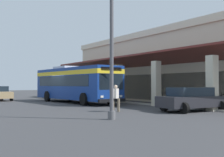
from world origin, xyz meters
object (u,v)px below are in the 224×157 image
at_px(parked_sedan_charcoal, 192,99).
at_px(potted_palm, 108,95).
at_px(lot_light_pole, 112,27).
at_px(pedestrian, 116,97).
at_px(transit_bus, 75,82).

distance_m(parked_sedan_charcoal, potted_palm, 14.77).
bearing_deg(parked_sedan_charcoal, lot_light_pole, -82.86).
xyz_separation_m(pedestrian, potted_palm, (-12.11, 7.06, -0.39)).
distance_m(pedestrian, lot_light_pole, 5.24).
relative_size(potted_palm, lot_light_pole, 0.29).
bearing_deg(parked_sedan_charcoal, pedestrian, -120.24).
bearing_deg(transit_bus, potted_palm, 117.67).
distance_m(transit_bus, pedestrian, 9.54).
xyz_separation_m(transit_bus, lot_light_pole, (12.48, -4.10, 2.52)).
bearing_deg(potted_palm, transit_bus, -62.33).
bearing_deg(pedestrian, transit_bus, 169.33).
height_order(transit_bus, potted_palm, transit_bus).
xyz_separation_m(parked_sedan_charcoal, pedestrian, (-2.36, -4.04, 0.15)).
bearing_deg(transit_bus, pedestrian, -10.67).
bearing_deg(lot_light_pole, parked_sedan_charcoal, 97.14).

